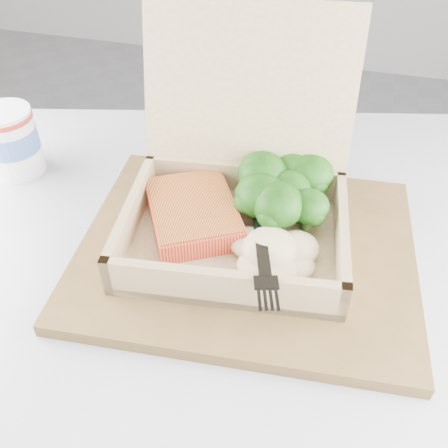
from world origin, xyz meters
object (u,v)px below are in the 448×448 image
(cafe_table, at_px, (214,387))
(paper_cup, at_px, (11,139))
(serving_tray, at_px, (247,250))
(takeout_container, at_px, (239,184))

(cafe_table, bearing_deg, paper_cup, 155.37)
(cafe_table, distance_m, serving_tray, 0.21)
(serving_tray, xyz_separation_m, takeout_container, (-0.02, 0.04, 0.06))
(cafe_table, distance_m, takeout_container, 0.28)
(cafe_table, height_order, takeout_container, takeout_container)
(serving_tray, bearing_deg, takeout_container, 116.77)
(takeout_container, xyz_separation_m, paper_cup, (-0.32, 0.04, -0.02))
(serving_tray, distance_m, takeout_container, 0.08)
(cafe_table, relative_size, serving_tray, 2.53)
(takeout_container, relative_size, paper_cup, 2.94)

